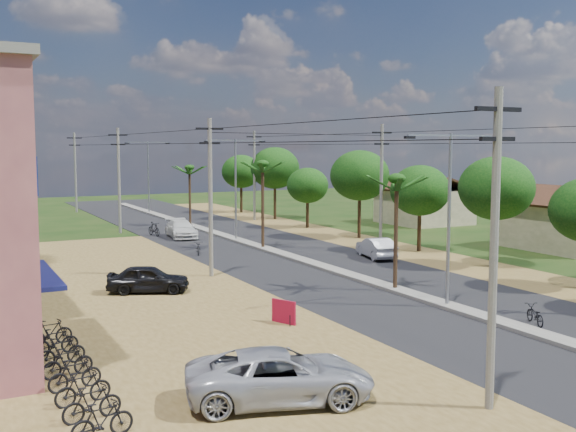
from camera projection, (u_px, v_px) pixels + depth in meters
name	position (u px, v px, depth m)	size (l,w,h in m)	color
ground	(447.00, 308.00, 31.04)	(160.00, 160.00, 0.00)	black
road	(295.00, 259.00, 44.31)	(12.00, 110.00, 0.04)	black
median	(275.00, 252.00, 46.95)	(1.00, 90.00, 0.18)	#605E56
dirt_lot_west	(80.00, 306.00, 31.29)	(18.00, 46.00, 0.04)	brown
dirt_shoulder_east	(400.00, 250.00, 48.18)	(5.00, 90.00, 0.03)	brown
house_east_near	(571.00, 216.00, 48.74)	(7.60, 7.50, 4.60)	gray
house_east_far	(424.00, 199.00, 65.12)	(7.60, 7.50, 4.60)	gray
tree_east_c	(496.00, 188.00, 41.15)	(4.60, 4.60, 6.83)	black
tree_east_d	(420.00, 191.00, 47.26)	(4.20, 4.20, 6.13)	black
tree_east_e	(360.00, 176.00, 54.35)	(4.80, 4.80, 7.14)	black
tree_east_f	(308.00, 186.00, 61.37)	(3.80, 3.80, 5.52)	black
tree_east_g	(275.00, 168.00, 68.58)	(5.00, 5.00, 7.38)	black
tree_east_h	(241.00, 172.00, 75.58)	(4.40, 4.40, 6.52)	black
palm_median_near	(397.00, 184.00, 34.01)	(2.00, 2.00, 6.15)	black
palm_median_mid	(263.00, 168.00, 48.13)	(2.00, 2.00, 6.55)	black
palm_median_far	(189.00, 170.00, 62.35)	(2.00, 2.00, 5.85)	black
streetlight_near	(449.00, 204.00, 30.55)	(5.10, 0.18, 8.00)	gray
streetlight_mid	(236.00, 180.00, 52.67)	(5.10, 0.18, 8.00)	gray
streetlight_far	(148.00, 171.00, 74.78)	(5.10, 0.18, 8.00)	gray
utility_pole_w_a	(494.00, 243.00, 18.52)	(1.60, 0.24, 9.00)	#605E56
utility_pole_w_b	(210.00, 194.00, 37.98)	(1.60, 0.24, 9.00)	#605E56
utility_pole_w_c	(119.00, 178.00, 57.44)	(1.60, 0.24, 9.00)	#605E56
utility_pole_w_d	(75.00, 170.00, 76.02)	(1.60, 0.24, 9.00)	#605E56
utility_pole_e_b	(381.00, 184.00, 48.12)	(1.60, 0.24, 9.00)	#605E56
utility_pole_e_c	(254.00, 173.00, 67.58)	(1.60, 0.24, 9.00)	#605E56
car_silver_mid	(376.00, 248.00, 44.69)	(1.45, 4.15, 1.37)	#A8A9B0
car_white_far	(181.00, 229.00, 54.76)	(1.98, 4.88, 1.42)	beige
car_parked_silver	(280.00, 377.00, 19.45)	(2.52, 5.46, 1.52)	#A8A9B0
car_parked_dark	(148.00, 279.00, 34.09)	(1.65, 4.10, 1.40)	black
moto_rider_east	(535.00, 316.00, 27.94)	(0.55, 1.56, 0.82)	black
moto_rider_west_a	(198.00, 248.00, 46.20)	(0.62, 1.78, 0.94)	black
moto_rider_west_b	(154.00, 229.00, 55.81)	(0.54, 1.91, 1.15)	black
roadside_sign	(284.00, 312.00, 28.11)	(0.58, 1.17, 1.02)	maroon
parked_scooter_row	(71.00, 368.00, 21.00)	(1.72, 9.85, 1.00)	black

